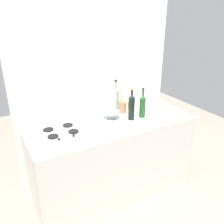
{
  "coord_description": "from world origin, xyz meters",
  "views": [
    {
      "loc": [
        -1.14,
        -2.01,
        2.0
      ],
      "look_at": [
        0.0,
        0.0,
        1.02
      ],
      "focal_mm": 38.22,
      "sensor_mm": 36.0,
      "label": 1
    }
  ],
  "objects_px": {
    "wine_bottle_mid_right": "(116,99)",
    "mixing_bowl": "(111,115)",
    "utensil_crock": "(123,107)",
    "plate_stack": "(160,112)",
    "condiment_jar_front": "(130,105)",
    "stovetop_hob": "(61,132)",
    "wine_bottle_mid_left": "(131,107)",
    "wine_bottle_leftmost": "(142,106)"
  },
  "relations": [
    {
      "from": "plate_stack",
      "to": "wine_bottle_mid_left",
      "type": "xyz_separation_m",
      "value": [
        -0.32,
        0.11,
        0.09
      ]
    },
    {
      "from": "wine_bottle_mid_left",
      "to": "plate_stack",
      "type": "bearing_deg",
      "value": -18.97
    },
    {
      "from": "stovetop_hob",
      "to": "plate_stack",
      "type": "bearing_deg",
      "value": -9.08
    },
    {
      "from": "plate_stack",
      "to": "wine_bottle_mid_left",
      "type": "relative_size",
      "value": 0.69
    },
    {
      "from": "condiment_jar_front",
      "to": "wine_bottle_mid_left",
      "type": "bearing_deg",
      "value": -120.74
    },
    {
      "from": "wine_bottle_leftmost",
      "to": "mixing_bowl",
      "type": "height_order",
      "value": "wine_bottle_leftmost"
    },
    {
      "from": "wine_bottle_mid_right",
      "to": "condiment_jar_front",
      "type": "xyz_separation_m",
      "value": [
        0.19,
        -0.02,
        -0.1
      ]
    },
    {
      "from": "plate_stack",
      "to": "wine_bottle_leftmost",
      "type": "xyz_separation_m",
      "value": [
        -0.17,
        0.11,
        0.07
      ]
    },
    {
      "from": "wine_bottle_mid_left",
      "to": "utensil_crock",
      "type": "distance_m",
      "value": 0.22
    },
    {
      "from": "wine_bottle_leftmost",
      "to": "wine_bottle_mid_left",
      "type": "height_order",
      "value": "wine_bottle_mid_left"
    },
    {
      "from": "stovetop_hob",
      "to": "wine_bottle_mid_left",
      "type": "distance_m",
      "value": 0.79
    },
    {
      "from": "mixing_bowl",
      "to": "condiment_jar_front",
      "type": "height_order",
      "value": "condiment_jar_front"
    },
    {
      "from": "wine_bottle_mid_left",
      "to": "utensil_crock",
      "type": "bearing_deg",
      "value": 83.84
    },
    {
      "from": "wine_bottle_mid_right",
      "to": "mixing_bowl",
      "type": "bearing_deg",
      "value": -132.78
    },
    {
      "from": "wine_bottle_mid_left",
      "to": "condiment_jar_front",
      "type": "distance_m",
      "value": 0.34
    },
    {
      "from": "wine_bottle_mid_left",
      "to": "wine_bottle_mid_right",
      "type": "relative_size",
      "value": 0.95
    },
    {
      "from": "wine_bottle_mid_right",
      "to": "utensil_crock",
      "type": "height_order",
      "value": "wine_bottle_mid_right"
    },
    {
      "from": "stovetop_hob",
      "to": "wine_bottle_leftmost",
      "type": "distance_m",
      "value": 0.93
    },
    {
      "from": "wine_bottle_mid_right",
      "to": "mixing_bowl",
      "type": "xyz_separation_m",
      "value": [
        -0.16,
        -0.18,
        -0.11
      ]
    },
    {
      "from": "mixing_bowl",
      "to": "wine_bottle_mid_left",
      "type": "bearing_deg",
      "value": -34.35
    },
    {
      "from": "wine_bottle_mid_right",
      "to": "utensil_crock",
      "type": "distance_m",
      "value": 0.13
    },
    {
      "from": "mixing_bowl",
      "to": "condiment_jar_front",
      "type": "bearing_deg",
      "value": 23.5
    },
    {
      "from": "plate_stack",
      "to": "wine_bottle_leftmost",
      "type": "bearing_deg",
      "value": 148.43
    },
    {
      "from": "plate_stack",
      "to": "condiment_jar_front",
      "type": "distance_m",
      "value": 0.42
    },
    {
      "from": "stovetop_hob",
      "to": "condiment_jar_front",
      "type": "distance_m",
      "value": 0.97
    },
    {
      "from": "plate_stack",
      "to": "wine_bottle_mid_right",
      "type": "relative_size",
      "value": 0.65
    },
    {
      "from": "wine_bottle_leftmost",
      "to": "wine_bottle_mid_left",
      "type": "bearing_deg",
      "value": 178.89
    },
    {
      "from": "plate_stack",
      "to": "utensil_crock",
      "type": "xyz_separation_m",
      "value": [
        -0.3,
        0.32,
        0.02
      ]
    },
    {
      "from": "plate_stack",
      "to": "condiment_jar_front",
      "type": "xyz_separation_m",
      "value": [
        -0.15,
        0.39,
        -0.01
      ]
    },
    {
      "from": "wine_bottle_leftmost",
      "to": "condiment_jar_front",
      "type": "xyz_separation_m",
      "value": [
        0.02,
        0.28,
        -0.08
      ]
    },
    {
      "from": "utensil_crock",
      "to": "condiment_jar_front",
      "type": "distance_m",
      "value": 0.16
    },
    {
      "from": "wine_bottle_mid_right",
      "to": "mixing_bowl",
      "type": "distance_m",
      "value": 0.26
    },
    {
      "from": "plate_stack",
      "to": "utensil_crock",
      "type": "distance_m",
      "value": 0.43
    },
    {
      "from": "wine_bottle_leftmost",
      "to": "wine_bottle_mid_right",
      "type": "distance_m",
      "value": 0.35
    },
    {
      "from": "wine_bottle_mid_left",
      "to": "wine_bottle_mid_right",
      "type": "bearing_deg",
      "value": 93.93
    },
    {
      "from": "mixing_bowl",
      "to": "stovetop_hob",
      "type": "bearing_deg",
      "value": -174.21
    },
    {
      "from": "wine_bottle_leftmost",
      "to": "wine_bottle_mid_right",
      "type": "bearing_deg",
      "value": 118.44
    },
    {
      "from": "wine_bottle_mid_right",
      "to": "mixing_bowl",
      "type": "height_order",
      "value": "wine_bottle_mid_right"
    },
    {
      "from": "wine_bottle_mid_right",
      "to": "plate_stack",
      "type": "bearing_deg",
      "value": -50.56
    },
    {
      "from": "utensil_crock",
      "to": "condiment_jar_front",
      "type": "bearing_deg",
      "value": 26.42
    },
    {
      "from": "mixing_bowl",
      "to": "plate_stack",
      "type": "bearing_deg",
      "value": -25.1
    },
    {
      "from": "stovetop_hob",
      "to": "wine_bottle_mid_right",
      "type": "height_order",
      "value": "wine_bottle_mid_right"
    }
  ]
}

